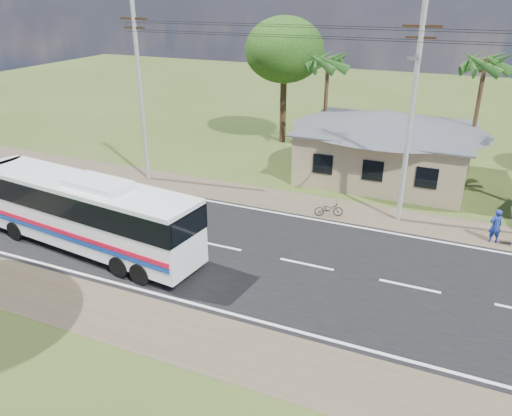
# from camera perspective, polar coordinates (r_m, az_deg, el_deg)

# --- Properties ---
(ground) EXTENTS (120.00, 120.00, 0.00)m
(ground) POSITION_cam_1_polar(r_m,az_deg,el_deg) (22.67, 5.80, -6.46)
(ground) COLOR #2D4217
(ground) RESTS_ON ground
(road) EXTENTS (120.00, 16.00, 0.03)m
(road) POSITION_cam_1_polar(r_m,az_deg,el_deg) (22.66, 5.80, -6.44)
(road) COLOR black
(road) RESTS_ON ground
(house) EXTENTS (12.40, 10.00, 5.00)m
(house) POSITION_cam_1_polar(r_m,az_deg,el_deg) (33.27, 14.74, 7.79)
(house) COLOR tan
(house) RESTS_ON ground
(utility_poles) EXTENTS (32.80, 2.22, 11.00)m
(utility_poles) POSITION_cam_1_polar(r_m,az_deg,el_deg) (26.04, 16.59, 10.38)
(utility_poles) COLOR #9E9E99
(utility_poles) RESTS_ON ground
(palm_mid) EXTENTS (2.80, 2.80, 8.20)m
(palm_mid) POSITION_cam_1_polar(r_m,az_deg,el_deg) (34.52, 24.73, 14.70)
(palm_mid) COLOR #47301E
(palm_mid) RESTS_ON ground
(palm_far) EXTENTS (2.80, 2.80, 7.70)m
(palm_far) POSITION_cam_1_polar(r_m,az_deg,el_deg) (36.40, 8.23, 16.14)
(palm_far) COLOR #47301E
(palm_far) RESTS_ON ground
(tree_behind_house) EXTENTS (6.00, 6.00, 9.61)m
(tree_behind_house) POSITION_cam_1_polar(r_m,az_deg,el_deg) (39.46, 3.25, 17.55)
(tree_behind_house) COLOR #47301E
(tree_behind_house) RESTS_ON ground
(coach_bus) EXTENTS (12.07, 3.84, 3.68)m
(coach_bus) POSITION_cam_1_polar(r_m,az_deg,el_deg) (24.19, -18.83, -0.08)
(coach_bus) COLOR white
(coach_bus) RESTS_ON ground
(motorcycle) EXTENTS (1.64, 1.10, 0.81)m
(motorcycle) POSITION_cam_1_polar(r_m,az_deg,el_deg) (27.35, 8.31, -0.12)
(motorcycle) COLOR black
(motorcycle) RESTS_ON ground
(person) EXTENTS (0.75, 0.64, 1.73)m
(person) POSITION_cam_1_polar(r_m,az_deg,el_deg) (26.74, 25.69, -1.86)
(person) COLOR navy
(person) RESTS_ON ground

